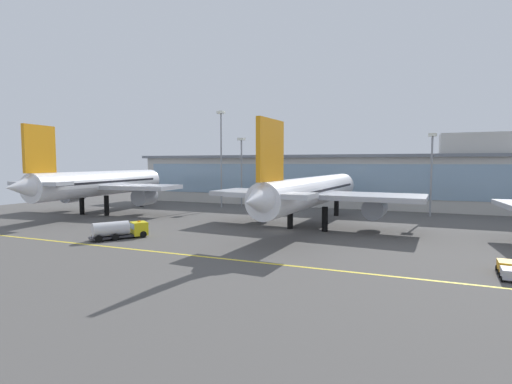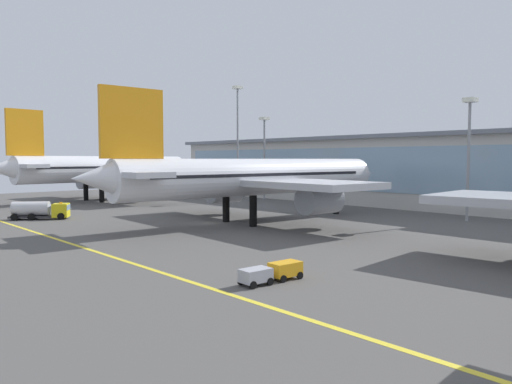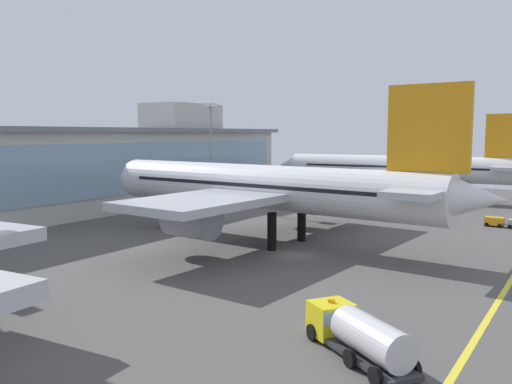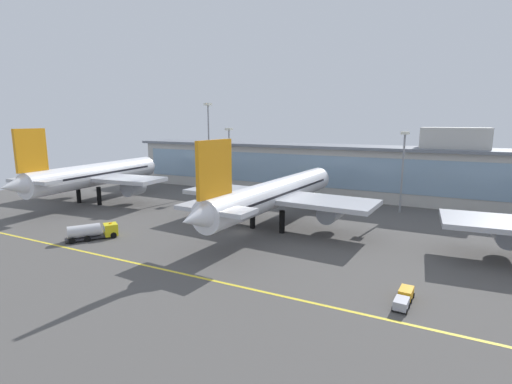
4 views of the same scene
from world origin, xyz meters
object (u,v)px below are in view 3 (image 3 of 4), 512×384
object	(u,v)px
airliner_near_right	(265,188)
apron_light_mast_west	(211,137)
baggage_tug_near	(505,222)
fuel_tanker_truck	(356,332)
airliner_far_right	(401,169)

from	to	relation	value
airliner_near_right	apron_light_mast_west	size ratio (longest dim) A/B	2.95
baggage_tug_near	fuel_tanker_truck	bearing A→B (deg)	92.54
fuel_tanker_truck	apron_light_mast_west	size ratio (longest dim) A/B	0.46
airliner_far_right	fuel_tanker_truck	size ratio (longest dim) A/B	6.26
airliner_far_right	fuel_tanker_truck	bearing A→B (deg)	101.51
fuel_tanker_truck	apron_light_mast_west	xyz separation A→B (m)	(47.68, 48.04, 11.43)
fuel_tanker_truck	baggage_tug_near	size ratio (longest dim) A/B	1.56
fuel_tanker_truck	baggage_tug_near	world-z (taller)	fuel_tanker_truck
baggage_tug_near	airliner_far_right	bearing A→B (deg)	-42.92
airliner_near_right	airliner_far_right	xyz separation A→B (m)	(52.43, -0.53, -0.50)
airliner_near_right	airliner_far_right	distance (m)	52.44
airliner_near_right	apron_light_mast_west	bearing A→B (deg)	-37.14
fuel_tanker_truck	apron_light_mast_west	bearing A→B (deg)	-10.91
baggage_tug_near	apron_light_mast_west	distance (m)	50.87
airliner_far_right	baggage_tug_near	distance (m)	34.43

